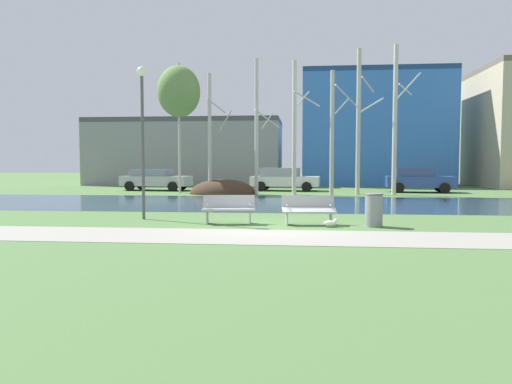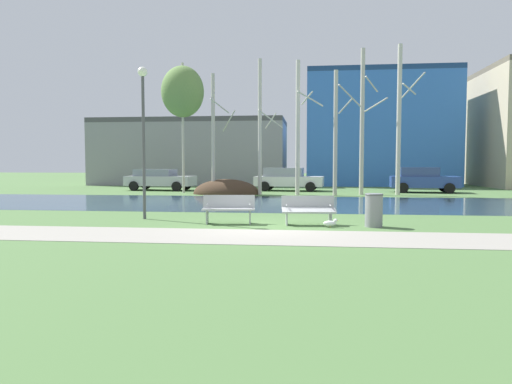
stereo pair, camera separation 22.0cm
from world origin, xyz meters
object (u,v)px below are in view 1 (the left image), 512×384
parked_hatch_third_blue (418,179)px  seagull (331,223)px  bench_left (229,208)px  streetlamp (142,117)px  trash_bin (374,209)px  parked_van_nearest_silver (155,179)px  bench_right (308,209)px  parked_sedan_second_white (284,179)px

parked_hatch_third_blue → seagull: bearing=-111.0°
bench_left → parked_hatch_third_blue: bearing=59.7°
streetlamp → parked_hatch_third_blue: (12.52, 15.42, -2.54)m
bench_left → trash_bin: trash_bin is taller
parked_van_nearest_silver → seagull: bearing=-58.1°
parked_hatch_third_blue → bench_right: bearing=-113.6°
seagull → parked_van_nearest_silver: parked_van_nearest_silver is taller
seagull → parked_sedan_second_white: parked_sedan_second_white is taller
bench_left → parked_sedan_second_white: 17.16m
streetlamp → parked_sedan_second_white: 16.94m
bench_right → trash_bin: size_ratio=1.70×
bench_left → bench_right: (2.43, 0.00, 0.00)m
streetlamp → parked_van_nearest_silver: bearing=106.5°
bench_right → streetlamp: streetlamp is taller
bench_left → seagull: bearing=-10.0°
parked_sedan_second_white → parked_hatch_third_blue: 8.56m
seagull → bench_right: bearing=139.6°
seagull → streetlamp: size_ratio=0.09×
bench_right → streetlamp: bearing=170.9°
streetlamp → parked_hatch_third_blue: size_ratio=1.19×
trash_bin → parked_hatch_third_blue: (5.21, 16.53, 0.32)m
bench_left → parked_van_nearest_silver: 18.38m
parked_van_nearest_silver → streetlamp: bearing=-73.5°
bench_right → parked_hatch_third_blue: bearing=66.4°
bench_right → bench_left: bearing=180.0°
bench_left → seagull: bench_left is taller
bench_left → streetlamp: 4.25m
bench_right → parked_sedan_second_white: 17.19m
bench_right → trash_bin: trash_bin is taller
parked_sedan_second_white → parked_hatch_third_blue: parked_hatch_third_blue is taller
streetlamp → trash_bin: bearing=-8.6°
seagull → streetlamp: (-6.06, 1.41, 3.24)m
parked_van_nearest_silver → parked_sedan_second_white: (8.68, 0.42, 0.04)m
seagull → bench_left: bearing=170.0°
bench_left → parked_sedan_second_white: parked_sedan_second_white is taller
trash_bin → parked_van_nearest_silver: 20.76m
bench_left → trash_bin: 4.33m
streetlamp → parked_van_nearest_silver: streetlamp is taller
bench_right → parked_van_nearest_silver: (-10.09, 16.70, 0.29)m
trash_bin → parked_van_nearest_silver: size_ratio=0.21×
seagull → parked_van_nearest_silver: (-10.73, 17.25, 0.63)m
trash_bin → streetlamp: streetlamp is taller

